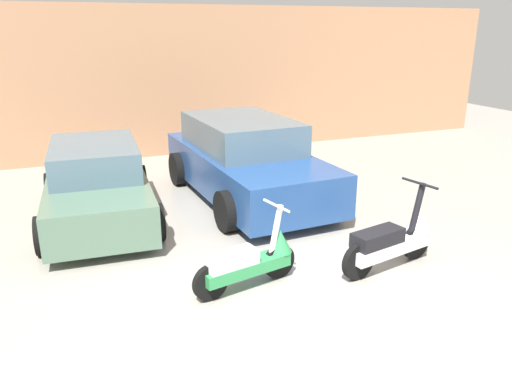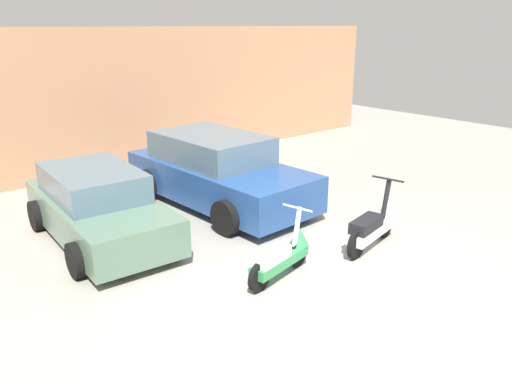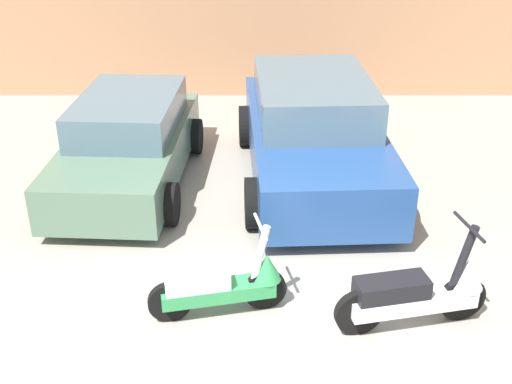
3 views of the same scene
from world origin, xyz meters
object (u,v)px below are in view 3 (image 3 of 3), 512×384
object	(u,v)px
scooter_front_left	(224,284)
car_rear_center	(313,133)
car_rear_left	(128,143)
scooter_front_right	(419,292)

from	to	relation	value
scooter_front_left	car_rear_center	size ratio (longest dim) A/B	0.32
scooter_front_left	car_rear_left	xyz separation A→B (m)	(-1.53, 3.15, 0.24)
scooter_front_right	car_rear_left	bearing A→B (deg)	124.31
scooter_front_right	car_rear_center	size ratio (longest dim) A/B	0.36
scooter_front_left	car_rear_left	distance (m)	3.51
scooter_front_left	car_rear_left	bearing A→B (deg)	103.58
scooter_front_left	car_rear_center	distance (m)	3.52
scooter_front_left	car_rear_left	world-z (taller)	car_rear_left
scooter_front_right	scooter_front_left	bearing A→B (deg)	162.38
scooter_front_right	car_rear_center	bearing A→B (deg)	90.85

